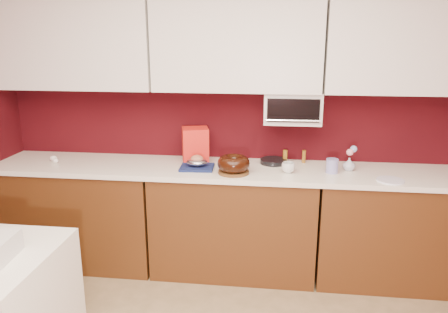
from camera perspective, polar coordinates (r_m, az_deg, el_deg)
wall_back at (r=3.74m, az=1.88°, el=5.02°), size 4.00×0.02×2.50m
base_cabinet_left at (r=4.03m, az=-18.07°, el=-7.16°), size 1.31×0.58×0.86m
base_cabinet_center at (r=3.68m, az=1.32°, el=-8.52°), size 1.31×0.58×0.86m
base_cabinet_right at (r=3.80m, az=22.01°, el=-8.91°), size 1.31×0.58×0.86m
countertop at (r=3.52m, az=1.37°, el=-1.81°), size 4.00×0.62×0.04m
upper_cabinet_left at (r=3.87m, az=-18.93°, el=13.53°), size 1.31×0.33×0.70m
upper_cabinet_center at (r=3.51m, az=1.71°, el=14.22°), size 1.31×0.33×0.70m
upper_cabinet_right at (r=3.64m, az=23.72°, el=13.01°), size 1.31×0.33×0.70m
toaster_oven at (r=3.56m, az=8.96°, el=6.37°), size 0.45×0.30×0.25m
toaster_oven_door at (r=3.40m, az=9.03°, el=5.96°), size 0.40×0.02×0.18m
toaster_oven_handle at (r=3.40m, az=8.99°, el=4.67°), size 0.42×0.02×0.02m
cake_base at (r=3.37m, az=1.26°, el=-2.04°), size 0.26×0.26×0.02m
bundt_cake at (r=3.35m, az=1.27°, el=-0.91°), size 0.33×0.33×0.10m
navy_towel at (r=3.50m, az=-3.54°, el=-1.41°), size 0.27×0.24×0.02m
foil_ham_nest at (r=3.49m, az=-3.55°, el=-0.71°), size 0.19×0.17×0.06m
roasted_ham at (r=3.48m, az=-3.56°, el=-0.31°), size 0.11×0.10×0.07m
pandoro_box at (r=3.67m, az=-3.75°, el=1.53°), size 0.26×0.24×0.29m
dark_pan at (r=3.66m, az=6.45°, el=-0.63°), size 0.28×0.28×0.04m
coffee_mug at (r=3.42m, az=8.40°, el=-1.30°), size 0.11×0.11×0.10m
blue_jar at (r=3.48m, az=13.94°, el=-1.19°), size 0.10×0.10×0.11m
flower_vase at (r=3.58m, az=16.02°, el=-0.85°), size 0.08×0.08×0.12m
flower_pink at (r=3.55m, az=16.13°, el=0.54°), size 0.05×0.05×0.05m
flower_blue at (r=3.57m, az=16.58°, el=0.95°), size 0.05×0.05×0.05m
china_plate at (r=3.42m, az=20.91°, el=-2.92°), size 0.21×0.21×0.01m
amber_bottle at (r=3.67m, az=7.98°, el=-0.00°), size 0.04×0.04×0.11m
egg_left at (r=3.91m, az=-21.17°, el=-0.50°), size 0.06×0.06×0.04m
egg_right at (r=3.98m, az=-21.38°, el=-0.23°), size 0.07×0.06×0.05m
amber_bottle_tall at (r=3.71m, az=10.39°, el=-0.00°), size 0.04×0.04×0.11m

